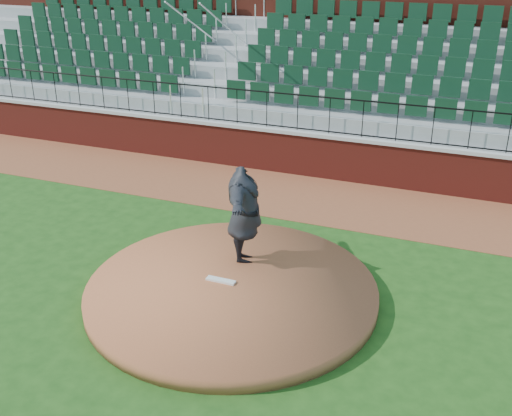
% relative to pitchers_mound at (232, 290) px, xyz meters
% --- Properties ---
extents(ground, '(90.00, 90.00, 0.00)m').
position_rel_pitchers_mound_xyz_m(ground, '(-0.02, -0.20, -0.12)').
color(ground, '#1B4413').
rests_on(ground, ground).
extents(warning_track, '(34.00, 3.20, 0.01)m').
position_rel_pitchers_mound_xyz_m(warning_track, '(-0.02, 5.20, -0.12)').
color(warning_track, brown).
rests_on(warning_track, ground).
extents(field_wall, '(34.00, 0.35, 1.20)m').
position_rel_pitchers_mound_xyz_m(field_wall, '(-0.02, 6.80, 0.47)').
color(field_wall, maroon).
rests_on(field_wall, ground).
extents(wall_cap, '(34.00, 0.45, 0.10)m').
position_rel_pitchers_mound_xyz_m(wall_cap, '(-0.02, 6.80, 1.12)').
color(wall_cap, '#B7B7B7').
rests_on(wall_cap, field_wall).
extents(wall_railing, '(34.00, 0.05, 1.00)m').
position_rel_pitchers_mound_xyz_m(wall_railing, '(-0.02, 6.80, 1.67)').
color(wall_railing, black).
rests_on(wall_railing, wall_cap).
extents(seating_stands, '(34.00, 5.10, 4.60)m').
position_rel_pitchers_mound_xyz_m(seating_stands, '(-0.02, 9.53, 2.18)').
color(seating_stands, gray).
rests_on(seating_stands, ground).
extents(concourse_wall, '(34.00, 0.50, 5.50)m').
position_rel_pitchers_mound_xyz_m(concourse_wall, '(-0.02, 12.33, 2.62)').
color(concourse_wall, maroon).
rests_on(concourse_wall, ground).
extents(pitchers_mound, '(5.51, 5.51, 0.25)m').
position_rel_pitchers_mound_xyz_m(pitchers_mound, '(0.00, 0.00, 0.00)').
color(pitchers_mound, brown).
rests_on(pitchers_mound, ground).
extents(pitching_rubber, '(0.58, 0.15, 0.04)m').
position_rel_pitchers_mound_xyz_m(pitching_rubber, '(-0.24, 0.04, 0.14)').
color(pitching_rubber, white).
rests_on(pitching_rubber, pitchers_mound).
extents(pitcher, '(1.55, 2.57, 2.03)m').
position_rel_pitchers_mound_xyz_m(pitcher, '(-0.14, 0.99, 1.14)').
color(pitcher, black).
rests_on(pitcher, pitchers_mound).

